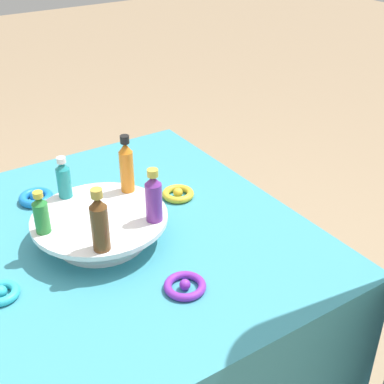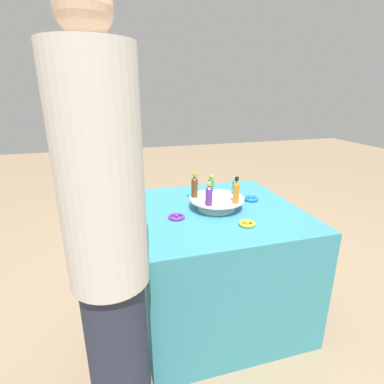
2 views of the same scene
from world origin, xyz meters
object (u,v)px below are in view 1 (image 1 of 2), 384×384
bottle_green (41,214)px  ribbon_bow_teal (1,293)px  bottle_orange (126,166)px  bottle_brown (100,222)px  ribbon_bow_purple (185,286)px  bottle_teal (64,179)px  bottle_purple (154,197)px  ribbon_bow_blue (36,197)px  display_stand (100,225)px  ribbon_bow_gold (178,194)px

bottle_green → ribbon_bow_teal: 0.18m
bottle_orange → bottle_brown: bearing=139.9°
ribbon_bow_purple → bottle_orange: bearing=-7.0°
bottle_orange → bottle_teal: bottle_orange is taller
bottle_green → bottle_purple: bottle_purple is taller
bottle_green → bottle_brown: size_ratio=0.70×
bottle_brown → bottle_purple: (0.04, -0.15, -0.01)m
bottle_teal → ribbon_bow_purple: bearing=-165.2°
ribbon_bow_teal → ribbon_bow_blue: (0.33, -0.19, 0.00)m
bottle_brown → ribbon_bow_teal: bearing=76.5°
bottle_orange → ribbon_bow_teal: size_ratio=1.95×
display_stand → ribbon_bow_blue: 0.27m
display_stand → bottle_purple: 0.15m
bottle_teal → bottle_purple: bottle_purple is taller
display_stand → bottle_orange: bearing=-58.1°
display_stand → ribbon_bow_gold: bearing=-74.7°
ribbon_bow_blue → bottle_brown: bearing=-176.7°
bottle_orange → display_stand: bearing=121.9°
bottle_orange → ribbon_bow_gold: bottle_orange is taller
ribbon_bow_teal → ribbon_bow_purple: (-0.19, -0.33, -0.00)m
display_stand → bottle_brown: (-0.12, 0.05, 0.09)m
bottle_green → ribbon_bow_blue: size_ratio=1.12×
bottle_green → ribbon_bow_gold: bearing=-81.0°
ribbon_bow_gold → ribbon_bow_purple: bearing=150.3°
display_stand → ribbon_bow_teal: 0.27m
bottle_green → bottle_brown: bottle_brown is taller
bottle_orange → bottle_teal: (0.06, 0.14, -0.02)m
ribbon_bow_teal → display_stand: bearing=-74.7°
ribbon_bow_purple → ribbon_bow_gold: bearing=-29.7°
bottle_orange → ribbon_bow_gold: size_ratio=1.73×
bottle_teal → bottle_brown: bottle_brown is taller
bottle_purple → ribbon_bow_gold: bottle_purple is taller
bottle_purple → display_stand: bearing=49.9°
display_stand → ribbon_bow_blue: size_ratio=3.52×
bottle_brown → bottle_orange: bearing=-40.1°
bottle_green → ribbon_bow_blue: 0.27m
display_stand → bottle_teal: bottle_teal is taller
bottle_teal → bottle_green: (-0.12, 0.10, -0.00)m
bottle_purple → ribbon_bow_gold: bearing=-45.8°
bottle_purple → ribbon_bow_gold: (0.15, -0.16, -0.12)m
ribbon_bow_purple → ribbon_bow_gold: ribbon_bow_gold is taller
display_stand → bottle_brown: bearing=157.9°
bottle_teal → bottle_brown: (-0.25, 0.02, 0.02)m
bottle_purple → ribbon_bow_teal: (0.01, 0.36, -0.12)m
bottle_green → bottle_brown: 0.15m
bottle_brown → ribbon_bow_gold: 0.38m
display_stand → ribbon_bow_gold: display_stand is taller
ribbon_bow_purple → ribbon_bow_gold: (0.33, -0.19, 0.00)m
ribbon_bow_teal → bottle_green: bearing=-58.2°
bottle_orange → ribbon_bow_blue: 0.29m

